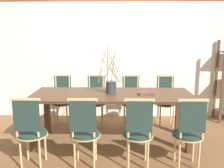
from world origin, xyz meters
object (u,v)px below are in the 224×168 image
object	(u,v)px
vase_centerpiece	(111,86)
dining_table	(112,100)
chair_near_center	(138,131)
chair_far_center	(131,99)
book_stack	(146,93)

from	to	relation	value
vase_centerpiece	dining_table	bearing A→B (deg)	-57.28
dining_table	chair_near_center	bearing A→B (deg)	-66.50
chair_far_center	dining_table	bearing A→B (deg)	66.93
dining_table	chair_far_center	distance (m)	0.87
chair_near_center	book_stack	bearing A→B (deg)	76.97
vase_centerpiece	book_stack	xyz separation A→B (m)	(0.53, -0.05, -0.10)
chair_far_center	book_stack	bearing A→B (deg)	102.66
chair_near_center	book_stack	distance (m)	0.83
dining_table	book_stack	world-z (taller)	book_stack
chair_near_center	chair_far_center	xyz separation A→B (m)	(-0.01, 1.57, 0.00)
chair_far_center	vase_centerpiece	distance (m)	0.92
chair_near_center	book_stack	xyz separation A→B (m)	(0.18, 0.76, 0.30)
dining_table	book_stack	bearing A→B (deg)	-2.97
dining_table	chair_far_center	bearing A→B (deg)	66.93
chair_near_center	vase_centerpiece	distance (m)	0.97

